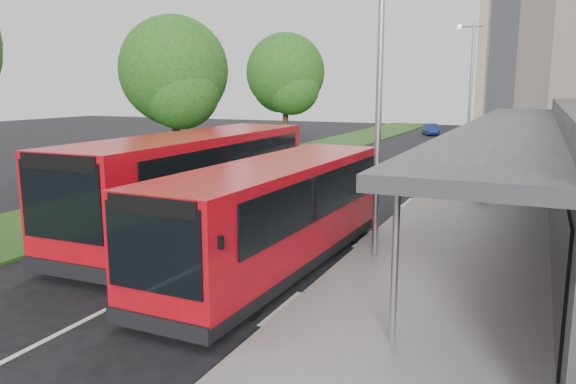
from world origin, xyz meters
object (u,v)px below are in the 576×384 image
bus_main (276,215)px  lamp_post_near (376,81)px  bollard (465,163)px  car_far (431,129)px  litter_bin (477,189)px  tree_far (286,78)px  lamp_post_far (469,85)px  car_near (468,133)px  tree_mid (175,78)px  bus_second (195,183)px

bus_main → lamp_post_near: bearing=40.5°
bollard → car_far: (-6.21, 24.99, -0.08)m
litter_bin → car_far: (-7.59, 32.74, -0.03)m
bus_main → tree_far: bearing=115.3°
lamp_post_far → car_near: (-1.73, 16.20, -4.03)m
litter_bin → bus_main: bearing=-109.8°
bollard → car_near: car_near is taller
lamp_post_near → litter_bin: (1.77, 8.90, -4.13)m
bus_main → car_far: (-3.79, 43.29, -0.84)m
lamp_post_far → litter_bin: bearing=-80.9°
tree_mid → bus_main: 13.08m
bus_second → car_far: 41.06m
lamp_post_far → litter_bin: 11.97m
litter_bin → bus_second: bearing=-132.9°
tree_mid → bus_main: size_ratio=0.79×
tree_far → car_far: (5.30, 22.59, -4.60)m
bollard → car_near: (-2.11, 19.55, 0.04)m
bus_second → car_far: (0.12, 41.05, -1.04)m
litter_bin → bollard: bearing=100.1°
lamp_post_near → lamp_post_far: 20.00m
tree_mid → lamp_post_far: size_ratio=0.96×
tree_far → bus_main: 22.92m
tree_far → bollard: size_ratio=8.11×
lamp_post_far → car_near: lamp_post_far is taller
tree_far → lamp_post_near: lamp_post_near is taller
bus_main → lamp_post_far: bearing=86.2°
litter_bin → tree_mid: bearing=-171.8°
tree_far → car_near: size_ratio=1.99×
bus_main → litter_bin: 11.24m
lamp_post_near → car_far: 42.26m
tree_mid → car_far: 35.28m
tree_far → car_far: size_ratio=2.36×
litter_bin → car_near: car_near is taller
lamp_post_near → lamp_post_far: same height
bollard → bus_main: bearing=-97.5°
lamp_post_near → car_near: lamp_post_near is taller
bus_main → bus_second: (-3.91, 2.24, 0.20)m
car_far → car_near: bearing=-72.6°
bus_second → car_near: size_ratio=2.76×
litter_bin → car_near: bearing=97.3°
bus_second → lamp_post_far: bearing=72.5°
tree_far → litter_bin: size_ratio=9.04×
car_far → bus_second: bearing=-109.7°
tree_mid → bollard: 15.61m
lamp_post_near → tree_mid: bearing=147.6°
car_far → litter_bin: bearing=-96.5°
lamp_post_near → bollard: (0.39, 16.65, -4.07)m
car_far → lamp_post_far: bearing=-94.5°
bus_main → bollard: size_ratio=9.86×
lamp_post_near → bollard: bearing=88.7°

